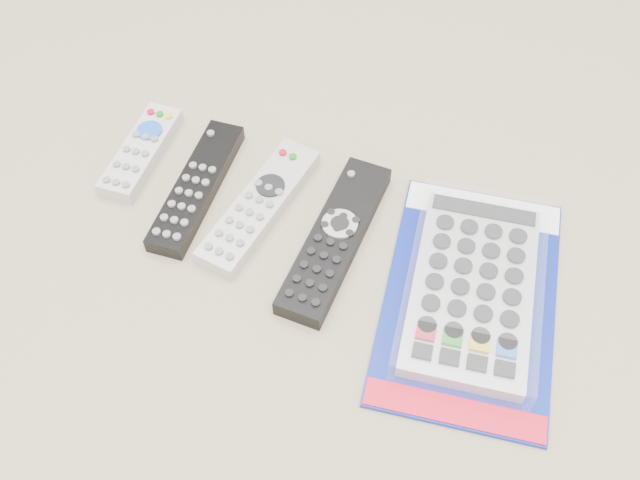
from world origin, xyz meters
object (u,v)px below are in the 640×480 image
(remote_slim_black, at_px, (197,187))
(remote_silver_dvd, at_px, (260,206))
(remote_small_grey, at_px, (141,151))
(remote_large_black, at_px, (335,238))
(jumbo_remote_packaged, at_px, (473,288))

(remote_slim_black, xyz_separation_m, remote_silver_dvd, (0.08, 0.00, 0.00))
(remote_small_grey, bearing_deg, remote_slim_black, -19.75)
(remote_silver_dvd, bearing_deg, remote_small_grey, 179.13)
(remote_large_black, bearing_deg, remote_silver_dvd, 174.32)
(remote_silver_dvd, bearing_deg, jumbo_remote_packaged, 2.33)
(remote_silver_dvd, distance_m, remote_large_black, 0.10)
(remote_slim_black, distance_m, remote_large_black, 0.17)
(remote_small_grey, relative_size, remote_slim_black, 0.75)
(remote_large_black, bearing_deg, remote_small_grey, 173.38)
(remote_slim_black, bearing_deg, remote_small_grey, 159.61)
(jumbo_remote_packaged, bearing_deg, remote_small_grey, 165.83)
(remote_large_black, distance_m, jumbo_remote_packaged, 0.15)
(remote_small_grey, distance_m, remote_slim_black, 0.09)
(remote_small_grey, relative_size, jumbo_remote_packaged, 0.48)
(remote_slim_black, bearing_deg, jumbo_remote_packaged, -8.23)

